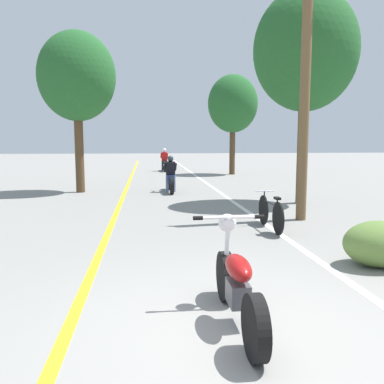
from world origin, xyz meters
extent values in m
plane|color=gray|center=(0.00, 0.00, 0.00)|extent=(120.00, 120.00, 0.00)
cube|color=yellow|center=(-1.70, 12.18, 0.00)|extent=(0.14, 48.00, 0.01)
cube|color=white|center=(1.83, 12.18, 0.00)|extent=(0.14, 48.00, 0.01)
cylinder|color=brown|center=(2.84, 5.62, 2.94)|extent=(0.24, 0.24, 5.88)
cylinder|color=#513A23|center=(3.86, 8.21, 1.80)|extent=(0.32, 0.32, 3.59)
ellipsoid|color=#235B28|center=(3.86, 8.21, 4.58)|extent=(3.11, 2.80, 3.58)
cylinder|color=#513A23|center=(4.03, 19.22, 1.56)|extent=(0.32, 0.32, 3.12)
ellipsoid|color=#235B28|center=(4.03, 19.22, 4.01)|extent=(2.83, 2.54, 3.25)
cylinder|color=#513A23|center=(-3.35, 11.73, 1.68)|extent=(0.32, 0.32, 3.35)
ellipsoid|color=#235B28|center=(-3.35, 11.73, 4.24)|extent=(2.81, 2.52, 3.23)
ellipsoid|color=#5B7A38|center=(2.63, 1.92, 0.35)|extent=(1.10, 0.88, 0.70)
cylinder|color=black|center=(0.04, 0.86, 0.30)|extent=(0.12, 0.59, 0.59)
cylinder|color=black|center=(0.04, -0.50, 0.30)|extent=(0.12, 0.59, 0.59)
ellipsoid|color=maroon|center=(0.04, 0.18, 0.62)|extent=(0.24, 0.67, 0.22)
cube|color=#4C4C51|center=(0.04, 0.18, 0.35)|extent=(0.20, 0.36, 0.24)
cylinder|color=silver|center=(0.04, 0.77, 0.67)|extent=(0.06, 0.23, 0.76)
cylinder|color=silver|center=(0.04, 0.68, 1.05)|extent=(0.71, 0.04, 0.04)
cylinder|color=black|center=(-0.31, 0.68, 1.05)|extent=(0.11, 0.05, 0.05)
cylinder|color=black|center=(0.39, 0.68, 1.05)|extent=(0.11, 0.05, 0.05)
sphere|color=silver|center=(0.04, 0.77, 0.97)|extent=(0.21, 0.21, 0.21)
cylinder|color=black|center=(0.02, 12.18, 0.32)|extent=(0.12, 0.63, 0.63)
cylinder|color=black|center=(0.02, 10.72, 0.32)|extent=(0.12, 0.63, 0.63)
cube|color=navy|center=(0.02, 11.45, 0.50)|extent=(0.20, 0.94, 0.28)
cylinder|color=silver|center=(0.02, 12.08, 0.98)|extent=(0.50, 0.03, 0.03)
cylinder|color=slate|center=(-0.11, 11.40, 0.32)|extent=(0.11, 0.11, 0.64)
cylinder|color=slate|center=(0.15, 11.40, 0.32)|extent=(0.11, 0.11, 0.64)
cube|color=black|center=(0.02, 11.43, 0.89)|extent=(0.34, 0.27, 0.53)
cylinder|color=black|center=(-0.18, 11.59, 0.94)|extent=(0.08, 0.42, 0.32)
cylinder|color=black|center=(0.22, 11.59, 0.94)|extent=(0.08, 0.42, 0.32)
sphere|color=#2D333D|center=(0.02, 11.47, 1.25)|extent=(0.23, 0.23, 0.23)
cylinder|color=black|center=(0.26, 22.82, 0.32)|extent=(0.12, 0.65, 0.65)
cylinder|color=black|center=(0.26, 21.43, 0.32)|extent=(0.12, 0.65, 0.65)
cube|color=#0C4723|center=(0.26, 22.12, 0.50)|extent=(0.20, 0.89, 0.28)
cylinder|color=silver|center=(0.26, 22.72, 1.00)|extent=(0.50, 0.03, 0.03)
cylinder|color=#282D3D|center=(0.13, 22.07, 0.32)|extent=(0.11, 0.11, 0.64)
cylinder|color=#282D3D|center=(0.39, 22.07, 0.32)|extent=(0.11, 0.11, 0.64)
cube|color=red|center=(0.26, 22.10, 0.92)|extent=(0.34, 0.28, 0.58)
cylinder|color=red|center=(0.06, 22.26, 0.98)|extent=(0.08, 0.46, 0.36)
cylinder|color=red|center=(0.46, 22.26, 0.98)|extent=(0.08, 0.46, 0.36)
sphere|color=white|center=(0.26, 22.14, 1.33)|extent=(0.25, 0.25, 0.25)
cylinder|color=black|center=(1.77, 5.16, 0.34)|extent=(0.04, 0.68, 0.68)
cylinder|color=black|center=(1.77, 4.10, 0.34)|extent=(0.04, 0.68, 0.68)
cylinder|color=black|center=(1.77, 4.63, 0.58)|extent=(0.04, 0.84, 0.04)
cylinder|color=black|center=(1.77, 4.18, 0.54)|extent=(0.03, 0.03, 0.41)
cube|color=black|center=(1.77, 4.18, 0.75)|extent=(0.10, 0.20, 0.05)
cylinder|color=black|center=(1.77, 5.11, 0.56)|extent=(0.03, 0.03, 0.44)
cylinder|color=silver|center=(1.77, 5.11, 0.78)|extent=(0.44, 0.03, 0.03)
camera|label=1|loc=(-0.88, -3.77, 1.90)|focal=38.00mm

